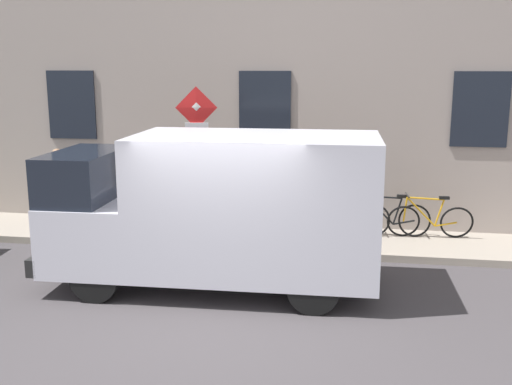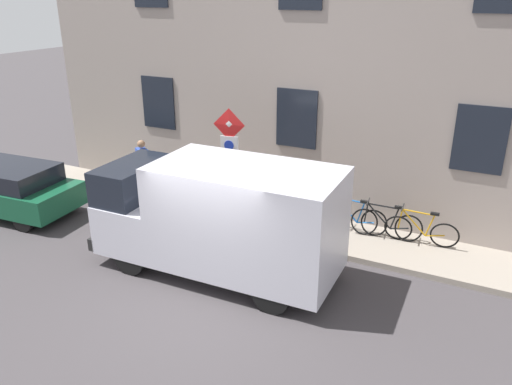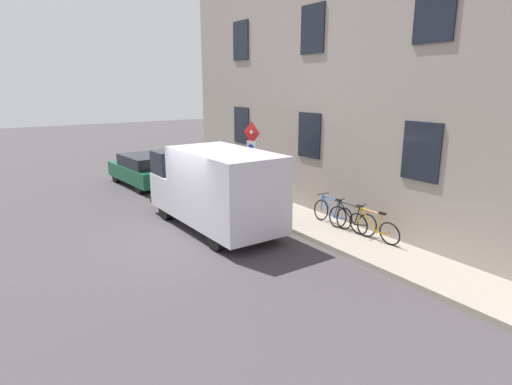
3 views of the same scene
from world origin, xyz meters
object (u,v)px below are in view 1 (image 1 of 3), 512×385
object	(u,v)px
bicycle_black	(388,218)
bicycle_blue	(347,217)
pedestrian	(59,186)
bicycle_orange	(430,220)
sign_post_stacked	(197,144)
delivery_van	(219,207)

from	to	relation	value
bicycle_black	bicycle_blue	distance (m)	0.82
bicycle_black	pedestrian	bearing A→B (deg)	-1.38
bicycle_orange	bicycle_black	world-z (taller)	same
sign_post_stacked	delivery_van	distance (m)	2.22
bicycle_black	sign_post_stacked	bearing A→B (deg)	10.24
bicycle_blue	pedestrian	distance (m)	6.05
bicycle_black	delivery_van	bearing A→B (deg)	40.42
bicycle_black	bicycle_blue	world-z (taller)	same
delivery_van	bicycle_black	bearing A→B (deg)	-134.80
pedestrian	delivery_van	bearing A→B (deg)	-87.58
delivery_van	bicycle_orange	world-z (taller)	delivery_van
pedestrian	bicycle_blue	bearing A→B (deg)	-50.82
pedestrian	bicycle_orange	bearing A→B (deg)	-52.00
delivery_van	bicycle_orange	bearing A→B (deg)	-142.04
sign_post_stacked	bicycle_blue	world-z (taller)	sign_post_stacked
sign_post_stacked	bicycle_orange	bearing A→B (deg)	-76.41
delivery_van	bicycle_orange	size ratio (longest dim) A/B	3.14
delivery_van	pedestrian	world-z (taller)	delivery_van
sign_post_stacked	bicycle_orange	xyz separation A→B (m)	(1.09, -4.49, -1.59)
bicycle_black	bicycle_blue	bearing A→B (deg)	-6.29
delivery_van	bicycle_black	xyz separation A→B (m)	(3.00, -2.83, -0.82)
bicycle_orange	bicycle_blue	xyz separation A→B (m)	(0.00, 1.64, 0.00)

